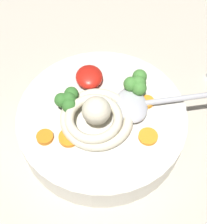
% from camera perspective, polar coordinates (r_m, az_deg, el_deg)
% --- Properties ---
extents(table_slab, '(1.30, 1.30, 0.03)m').
position_cam_1_polar(table_slab, '(0.50, -2.58, -1.57)').
color(table_slab, '#BCB29E').
rests_on(table_slab, ground).
extents(soup_bowl, '(0.24, 0.24, 0.05)m').
position_cam_1_polar(soup_bowl, '(0.45, 0.00, -1.67)').
color(soup_bowl, silver).
rests_on(soup_bowl, table_slab).
extents(noodle_pile, '(0.11, 0.11, 0.04)m').
position_cam_1_polar(noodle_pile, '(0.41, -1.09, -0.81)').
color(noodle_pile, beige).
rests_on(noodle_pile, soup_bowl).
extents(soup_spoon, '(0.06, 0.17, 0.02)m').
position_cam_1_polar(soup_spoon, '(0.43, 7.37, 1.57)').
color(soup_spoon, '#B7B7BC').
rests_on(soup_spoon, soup_bowl).
extents(chili_sauce_dollop, '(0.04, 0.04, 0.02)m').
position_cam_1_polar(chili_sauce_dollop, '(0.46, -2.38, 6.61)').
color(chili_sauce_dollop, red).
rests_on(chili_sauce_dollop, soup_bowl).
extents(broccoli_floret_right, '(0.04, 0.03, 0.03)m').
position_cam_1_polar(broccoli_floret_right, '(0.42, -6.32, 2.31)').
color(broccoli_floret_right, '#7A9E60').
rests_on(broccoli_floret_right, soup_bowl).
extents(broccoli_floret_left, '(0.04, 0.04, 0.03)m').
position_cam_1_polar(broccoli_floret_left, '(0.44, 6.57, 5.52)').
color(broccoli_floret_left, '#7A9E60').
rests_on(broccoli_floret_left, soup_bowl).
extents(carrot_slice_extra_b, '(0.03, 0.03, 0.01)m').
position_cam_1_polar(carrot_slice_extra_b, '(0.41, -6.10, -4.74)').
color(carrot_slice_extra_b, orange).
rests_on(carrot_slice_extra_b, soup_bowl).
extents(carrot_slice_rear, '(0.03, 0.03, 0.01)m').
position_cam_1_polar(carrot_slice_rear, '(0.41, 8.65, -4.51)').
color(carrot_slice_rear, orange).
rests_on(carrot_slice_rear, soup_bowl).
extents(carrot_slice_beside_noodles, '(0.02, 0.02, 0.01)m').
position_cam_1_polar(carrot_slice_beside_noodles, '(0.41, -10.52, -4.59)').
color(carrot_slice_beside_noodles, orange).
rests_on(carrot_slice_beside_noodles, soup_bowl).
extents(carrot_slice_front, '(0.02, 0.02, 0.01)m').
position_cam_1_polar(carrot_slice_front, '(0.44, 8.42, 1.91)').
color(carrot_slice_front, orange).
rests_on(carrot_slice_front, soup_bowl).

